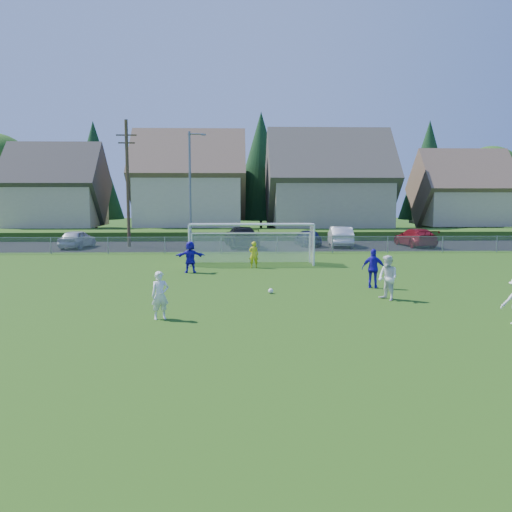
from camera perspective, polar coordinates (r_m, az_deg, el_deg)
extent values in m
plane|color=#193D0C|center=(17.03, 0.95, -7.76)|extent=(160.00, 160.00, 0.00)
plane|color=black|center=(44.19, -0.89, 1.08)|extent=(60.00, 60.00, 0.00)
cube|color=#1E420F|center=(51.63, -1.05, 2.31)|extent=(70.00, 6.00, 0.80)
sphere|color=white|center=(23.06, 1.56, -3.70)|extent=(0.22, 0.22, 0.22)
imported|color=white|center=(18.55, -10.06, -4.10)|extent=(0.69, 0.58, 1.63)
imported|color=white|center=(22.16, 13.70, -2.25)|extent=(0.99, 1.08, 1.79)
imported|color=#2314BB|center=(24.86, 12.26, -1.30)|extent=(1.12, 0.74, 1.77)
imported|color=#2314BB|center=(29.28, -6.94, -0.08)|extent=(1.62, 0.63, 1.71)
imported|color=yellow|center=(31.01, -0.24, 0.15)|extent=(0.58, 0.41, 1.52)
imported|color=#B8BAC0|center=(44.75, -18.31, 1.72)|extent=(2.24, 4.37, 1.42)
imported|color=black|center=(43.20, -1.53, 2.03)|extent=(2.96, 5.88, 1.64)
imported|color=#12163F|center=(44.36, 5.50, 1.95)|extent=(2.00, 4.15, 1.37)
imported|color=silver|center=(44.32, 8.87, 2.05)|extent=(2.10, 4.97, 1.59)
imported|color=maroon|center=(45.62, 16.43, 1.89)|extent=(2.51, 5.18, 1.45)
cylinder|color=white|center=(31.75, -7.05, 1.09)|extent=(0.12, 0.12, 2.44)
cylinder|color=white|center=(31.94, 6.11, 1.13)|extent=(0.12, 0.12, 2.44)
cylinder|color=white|center=(31.54, -0.45, 3.32)|extent=(7.30, 0.12, 0.12)
cylinder|color=white|center=(33.56, -6.77, 0.84)|extent=(0.08, 0.08, 1.80)
cylinder|color=white|center=(33.75, 5.68, 0.88)|extent=(0.08, 0.08, 1.80)
cylinder|color=white|center=(33.38, -0.53, 2.40)|extent=(7.30, 0.08, 0.08)
cube|color=silver|center=(33.46, -0.53, 0.86)|extent=(7.30, 0.02, 1.80)
cube|color=silver|center=(32.64, -6.91, 1.24)|extent=(0.02, 1.80, 2.44)
cube|color=silver|center=(32.83, 5.89, 1.28)|extent=(0.02, 1.80, 2.44)
cube|color=silver|center=(32.44, -0.49, 3.41)|extent=(7.30, 1.80, 0.02)
cube|color=gray|center=(38.61, -0.73, 2.03)|extent=(52.00, 0.03, 0.03)
cube|color=gray|center=(38.66, -0.73, 1.18)|extent=(52.00, 0.02, 1.14)
cylinder|color=gray|center=(38.66, -0.73, 1.18)|extent=(0.06, 0.06, 1.20)
cylinder|color=slate|center=(42.64, -6.96, 6.88)|extent=(0.18, 0.18, 9.00)
cylinder|color=slate|center=(42.85, -6.36, 12.65)|extent=(1.20, 0.12, 0.12)
cube|color=slate|center=(42.80, -5.54, 12.60)|extent=(0.36, 0.18, 0.12)
cylinder|color=#473321|center=(44.34, -13.36, 7.39)|extent=(0.26, 0.26, 10.00)
cube|color=#473321|center=(44.57, -13.49, 12.27)|extent=(1.60, 0.10, 0.10)
cube|color=#473321|center=(44.51, -13.47, 11.51)|extent=(1.30, 0.10, 0.10)
cube|color=tan|center=(61.55, -20.21, 5.06)|extent=(9.00, 8.00, 4.50)
pyramid|color=#423D38|center=(61.78, -20.46, 11.24)|extent=(9.90, 8.80, 4.41)
cube|color=#C6B58E|center=(59.71, -6.99, 5.86)|extent=(11.00, 9.00, 5.50)
pyramid|color=brown|center=(60.12, -7.09, 13.23)|extent=(12.10, 9.90, 4.96)
cube|color=tan|center=(59.32, 7.59, 5.60)|extent=(12.00, 10.00, 5.00)
pyramid|color=#4C473F|center=(59.73, 7.71, 13.31)|extent=(13.20, 11.00, 5.52)
cube|color=tan|center=(64.49, 20.74, 4.86)|extent=(9.00, 8.00, 4.00)
pyramid|color=brown|center=(64.66, 20.97, 10.55)|extent=(9.90, 8.80, 4.41)
cylinder|color=#382616|center=(68.75, -16.47, 3.26)|extent=(0.30, 0.30, 1.20)
cone|color=#143819|center=(68.72, -16.65, 8.64)|extent=(6.76, 6.76, 11.70)
cylinder|color=#382616|center=(67.96, -8.06, 3.43)|extent=(0.30, 0.30, 1.20)
cone|color=#143819|center=(67.90, -8.14, 8.49)|extent=(6.24, 6.24, 10.80)
cylinder|color=#382616|center=(64.65, 0.53, 3.34)|extent=(0.30, 0.30, 1.20)
cone|color=#143819|center=(64.63, 0.53, 9.46)|extent=(7.28, 7.28, 12.60)
cylinder|color=#382616|center=(67.75, 8.96, 4.57)|extent=(0.36, 0.36, 3.96)
sphere|color=#2B5B19|center=(67.77, 9.03, 8.66)|extent=(8.36, 8.36, 8.36)
cylinder|color=#382616|center=(68.51, 17.51, 3.21)|extent=(0.30, 0.30, 1.20)
cone|color=#143819|center=(68.47, 17.70, 8.61)|extent=(6.76, 6.76, 11.70)
cylinder|color=#382616|center=(72.43, 23.27, 4.10)|extent=(0.36, 0.36, 3.60)
sphere|color=#2B5B19|center=(72.42, 23.43, 7.58)|extent=(7.60, 7.60, 7.60)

